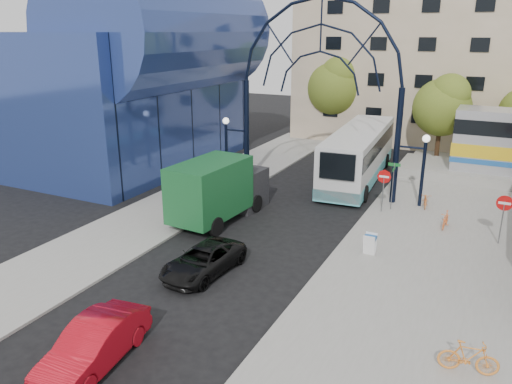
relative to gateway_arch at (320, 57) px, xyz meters
The scene contains 19 objects.
ground 16.41m from the gateway_arch, 90.00° to the right, with size 120.00×120.00×0.00m, color black.
sidewalk_east 15.37m from the gateway_arch, 51.34° to the right, with size 8.00×56.00×0.12m, color gray.
plaza_west 13.36m from the gateway_arch, 129.09° to the right, with size 5.00×50.00×0.12m, color gray.
gateway_arch is the anchor object (origin of this frame).
stop_sign 8.37m from the gateway_arch, 22.63° to the right, with size 0.80×0.07×2.50m.
do_not_enter_sign 13.43m from the gateway_arch, 19.99° to the right, with size 0.76×0.07×2.48m.
street_name_sign 8.38m from the gateway_arch, 15.07° to the right, with size 0.70×0.70×2.80m.
sandwich_board 12.52m from the gateway_arch, 55.09° to the right, with size 0.55×0.61×0.99m.
transit_hall 15.45m from the gateway_arch, behind, with size 16.50×18.00×14.50m.
apartment_block 21.12m from the gateway_arch, 84.55° to the left, with size 20.00×12.10×14.00m.
tree_north_a 13.98m from the gateway_arch, 62.83° to the left, with size 4.48×4.48×7.00m.
tree_north_b 16.72m from the gateway_arch, 103.68° to the left, with size 5.12×5.12×8.00m.
city_bus 8.07m from the gateway_arch, 68.24° to the left, with size 3.78×13.15×3.57m.
green_truck 10.16m from the gateway_arch, 114.81° to the right, with size 3.04×7.05×3.48m.
black_suv 15.18m from the gateway_arch, 91.97° to the right, with size 2.03×4.41×1.23m, color black.
red_sedan 21.27m from the gateway_arch, 90.54° to the right, with size 1.55×4.44×1.46m, color #B50B18.
bike_near_a 10.60m from the gateway_arch, ahead, with size 0.56×1.60×0.84m, color orange.
bike_near_b 11.97m from the gateway_arch, 19.65° to the right, with size 0.42×1.48×0.89m, color orange.
bike_far_b 19.99m from the gateway_arch, 55.46° to the right, with size 0.51×1.79×1.08m, color orange.
Camera 1 is at (10.30, -15.50, 10.14)m, focal length 35.00 mm.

